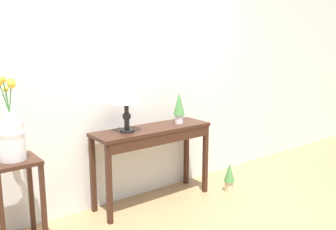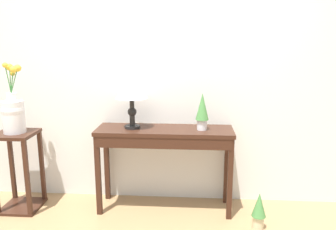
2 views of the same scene
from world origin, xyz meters
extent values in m
cube|color=silver|center=(0.00, 1.45, 1.40)|extent=(9.00, 0.10, 2.80)
cube|color=#381E14|center=(0.07, 1.17, 0.77)|extent=(1.25, 0.38, 0.03)
cube|color=#381E14|center=(0.07, 1.00, 0.71)|extent=(1.19, 0.03, 0.10)
cube|color=#381E14|center=(-0.52, 1.01, 0.38)|extent=(0.04, 0.04, 0.76)
cube|color=#381E14|center=(0.67, 1.01, 0.38)|extent=(0.04, 0.04, 0.76)
cube|color=#381E14|center=(-0.52, 1.33, 0.38)|extent=(0.04, 0.04, 0.76)
cube|color=#381E14|center=(0.67, 1.33, 0.38)|extent=(0.04, 0.04, 0.76)
cylinder|color=black|center=(-0.22, 1.17, 0.80)|extent=(0.14, 0.14, 0.02)
cylinder|color=black|center=(-0.22, 1.17, 0.88)|extent=(0.05, 0.05, 0.13)
sphere|color=black|center=(-0.22, 1.17, 0.94)|extent=(0.08, 0.08, 0.08)
cylinder|color=black|center=(-0.22, 1.17, 1.01)|extent=(0.04, 0.04, 0.13)
cone|color=silver|center=(-0.22, 1.17, 1.17)|extent=(0.29, 0.29, 0.20)
cylinder|color=silver|center=(0.41, 1.16, 0.84)|extent=(0.09, 0.09, 0.09)
cone|color=#478442|center=(0.41, 1.16, 1.00)|extent=(0.12, 0.12, 0.24)
cube|color=#381E14|center=(-1.29, 1.07, 0.74)|extent=(0.35, 0.35, 0.03)
cube|color=#381E14|center=(-1.45, 0.92, 0.38)|extent=(0.04, 0.03, 0.69)
cube|color=#381E14|center=(-1.14, 0.92, 0.38)|extent=(0.04, 0.03, 0.69)
cube|color=#381E14|center=(-1.14, 1.22, 0.38)|extent=(0.04, 0.04, 0.69)
cylinder|color=silver|center=(-1.29, 1.07, 0.90)|extent=(0.20, 0.20, 0.29)
sphere|color=silver|center=(-1.29, 1.07, 0.97)|extent=(0.21, 0.21, 0.21)
cylinder|color=silver|center=(-1.29, 1.07, 1.08)|extent=(0.09, 0.09, 0.07)
cylinder|color=#387A38|center=(-1.28, 1.08, 1.23)|extent=(0.04, 0.02, 0.21)
sphere|color=gold|center=(-1.26, 1.08, 1.33)|extent=(0.06, 0.06, 0.06)
cylinder|color=#387A38|center=(-1.31, 1.11, 1.23)|extent=(0.05, 0.09, 0.23)
cylinder|color=#387A38|center=(-1.27, 1.10, 1.23)|extent=(0.06, 0.07, 0.22)
sphere|color=gold|center=(-1.25, 1.13, 1.34)|extent=(0.06, 0.06, 0.06)
cylinder|color=#387A38|center=(-1.31, 1.06, 1.24)|extent=(0.04, 0.02, 0.25)
sphere|color=gold|center=(-1.32, 1.06, 1.37)|extent=(0.05, 0.05, 0.05)
cylinder|color=#387A38|center=(-1.29, 1.10, 1.20)|extent=(0.01, 0.06, 0.17)
sphere|color=gold|center=(-1.29, 1.12, 1.29)|extent=(0.04, 0.04, 0.04)
cylinder|color=beige|center=(0.90, 0.86, 0.06)|extent=(0.09, 0.09, 0.11)
cone|color=#478442|center=(0.90, 0.86, 0.22)|extent=(0.12, 0.12, 0.21)
camera|label=1|loc=(-1.99, -1.76, 1.63)|focal=39.13mm
camera|label=2|loc=(0.32, -1.83, 1.59)|focal=36.34mm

